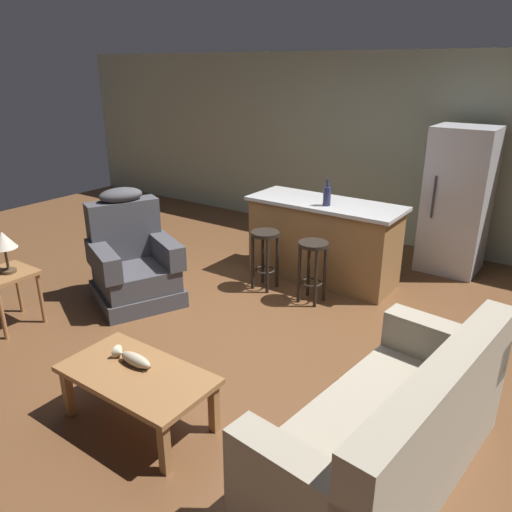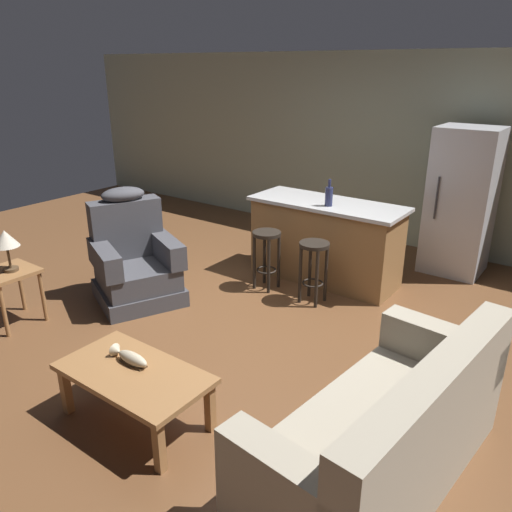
{
  "view_description": "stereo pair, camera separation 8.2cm",
  "coord_description": "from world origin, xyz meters",
  "px_view_note": "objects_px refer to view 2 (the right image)",
  "views": [
    {
      "loc": [
        2.56,
        -3.64,
        2.42
      ],
      "look_at": [
        0.05,
        -0.1,
        0.75
      ],
      "focal_mm": 35.0,
      "sensor_mm": 36.0,
      "label": 1
    },
    {
      "loc": [
        2.62,
        -3.59,
        2.42
      ],
      "look_at": [
        0.05,
        -0.1,
        0.75
      ],
      "focal_mm": 35.0,
      "sensor_mm": 36.0,
      "label": 2
    }
  ],
  "objects_px": {
    "end_table": "(9,280)",
    "kitchen_island": "(325,241)",
    "refrigerator": "(461,202)",
    "bottle_tall_green": "(329,196)",
    "bar_stool_right": "(314,261)",
    "fish_figurine": "(130,357)",
    "couch": "(387,435)",
    "table_lamp": "(6,241)",
    "coffee_table": "(134,378)",
    "recliner_near_lamp": "(134,262)",
    "bar_stool_left": "(267,249)"
  },
  "relations": [
    {
      "from": "end_table",
      "to": "kitchen_island",
      "type": "distance_m",
      "value": 3.4
    },
    {
      "from": "refrigerator",
      "to": "bottle_tall_green",
      "type": "distance_m",
      "value": 1.73
    },
    {
      "from": "bar_stool_right",
      "to": "bottle_tall_green",
      "type": "distance_m",
      "value": 0.78
    },
    {
      "from": "fish_figurine",
      "to": "bottle_tall_green",
      "type": "xyz_separation_m",
      "value": [
        0.01,
        2.87,
        0.6
      ]
    },
    {
      "from": "refrigerator",
      "to": "bottle_tall_green",
      "type": "height_order",
      "value": "refrigerator"
    },
    {
      "from": "couch",
      "to": "kitchen_island",
      "type": "height_order",
      "value": "kitchen_island"
    },
    {
      "from": "table_lamp",
      "to": "bar_stool_right",
      "type": "distance_m",
      "value": 3.04
    },
    {
      "from": "table_lamp",
      "to": "kitchen_island",
      "type": "distance_m",
      "value": 3.39
    },
    {
      "from": "fish_figurine",
      "to": "coffee_table",
      "type": "bearing_deg",
      "value": -30.33
    },
    {
      "from": "end_table",
      "to": "bar_stool_right",
      "type": "relative_size",
      "value": 0.82
    },
    {
      "from": "coffee_table",
      "to": "bar_stool_right",
      "type": "xyz_separation_m",
      "value": [
        0.03,
        2.44,
        0.11
      ]
    },
    {
      "from": "coffee_table",
      "to": "bottle_tall_green",
      "type": "height_order",
      "value": "bottle_tall_green"
    },
    {
      "from": "recliner_near_lamp",
      "to": "bar_stool_right",
      "type": "distance_m",
      "value": 1.93
    },
    {
      "from": "couch",
      "to": "bar_stool_left",
      "type": "distance_m",
      "value": 2.94
    },
    {
      "from": "refrigerator",
      "to": "kitchen_island",
      "type": "bearing_deg",
      "value": -134.14
    },
    {
      "from": "coffee_table",
      "to": "recliner_near_lamp",
      "type": "distance_m",
      "value": 2.11
    },
    {
      "from": "bar_stool_left",
      "to": "end_table",
      "type": "bearing_deg",
      "value": -125.45
    },
    {
      "from": "kitchen_island",
      "to": "refrigerator",
      "type": "height_order",
      "value": "refrigerator"
    },
    {
      "from": "recliner_near_lamp",
      "to": "refrigerator",
      "type": "xyz_separation_m",
      "value": [
        2.57,
        2.89,
        0.46
      ]
    },
    {
      "from": "bar_stool_left",
      "to": "bar_stool_right",
      "type": "xyz_separation_m",
      "value": [
        0.61,
        0.0,
        0.0
      ]
    },
    {
      "from": "fish_figurine",
      "to": "table_lamp",
      "type": "xyz_separation_m",
      "value": [
        -1.98,
        0.24,
        0.41
      ]
    },
    {
      "from": "table_lamp",
      "to": "bottle_tall_green",
      "type": "height_order",
      "value": "bottle_tall_green"
    },
    {
      "from": "table_lamp",
      "to": "refrigerator",
      "type": "distance_m",
      "value": 5.02
    },
    {
      "from": "recliner_near_lamp",
      "to": "refrigerator",
      "type": "height_order",
      "value": "refrigerator"
    },
    {
      "from": "end_table",
      "to": "refrigerator",
      "type": "xyz_separation_m",
      "value": [
        3.1,
        3.99,
        0.42
      ]
    },
    {
      "from": "end_table",
      "to": "refrigerator",
      "type": "height_order",
      "value": "refrigerator"
    },
    {
      "from": "kitchen_island",
      "to": "bar_stool_right",
      "type": "relative_size",
      "value": 2.65
    },
    {
      "from": "kitchen_island",
      "to": "bar_stool_left",
      "type": "distance_m",
      "value": 0.75
    },
    {
      "from": "fish_figurine",
      "to": "table_lamp",
      "type": "relative_size",
      "value": 0.83
    },
    {
      "from": "coffee_table",
      "to": "bottle_tall_green",
      "type": "bearing_deg",
      "value": 91.72
    },
    {
      "from": "end_table",
      "to": "bottle_tall_green",
      "type": "xyz_separation_m",
      "value": [
        2.03,
        2.65,
        0.6
      ]
    },
    {
      "from": "bottle_tall_green",
      "to": "recliner_near_lamp",
      "type": "bearing_deg",
      "value": -134.17
    },
    {
      "from": "couch",
      "to": "refrigerator",
      "type": "relative_size",
      "value": 1.12
    },
    {
      "from": "coffee_table",
      "to": "kitchen_island",
      "type": "bearing_deg",
      "value": 93.34
    },
    {
      "from": "bar_stool_right",
      "to": "recliner_near_lamp",
      "type": "bearing_deg",
      "value": -146.89
    },
    {
      "from": "couch",
      "to": "bar_stool_left",
      "type": "bearing_deg",
      "value": -34.5
    },
    {
      "from": "fish_figurine",
      "to": "recliner_near_lamp",
      "type": "bearing_deg",
      "value": 138.29
    },
    {
      "from": "recliner_near_lamp",
      "to": "kitchen_island",
      "type": "bearing_deg",
      "value": 74.73
    },
    {
      "from": "fish_figurine",
      "to": "bar_stool_right",
      "type": "height_order",
      "value": "bar_stool_right"
    },
    {
      "from": "table_lamp",
      "to": "bottle_tall_green",
      "type": "bearing_deg",
      "value": 52.75
    },
    {
      "from": "recliner_near_lamp",
      "to": "bar_stool_left",
      "type": "distance_m",
      "value": 1.46
    },
    {
      "from": "couch",
      "to": "refrigerator",
      "type": "bearing_deg",
      "value": -73.87
    },
    {
      "from": "fish_figurine",
      "to": "recliner_near_lamp",
      "type": "relative_size",
      "value": 0.28
    },
    {
      "from": "kitchen_island",
      "to": "bar_stool_right",
      "type": "bearing_deg",
      "value": -71.56
    },
    {
      "from": "table_lamp",
      "to": "bar_stool_left",
      "type": "distance_m",
      "value": 2.65
    },
    {
      "from": "recliner_near_lamp",
      "to": "kitchen_island",
      "type": "relative_size",
      "value": 0.67
    },
    {
      "from": "fish_figurine",
      "to": "recliner_near_lamp",
      "type": "distance_m",
      "value": 1.99
    },
    {
      "from": "recliner_near_lamp",
      "to": "kitchen_island",
      "type": "distance_m",
      "value": 2.2
    },
    {
      "from": "coffee_table",
      "to": "fish_figurine",
      "type": "bearing_deg",
      "value": 149.67
    },
    {
      "from": "recliner_near_lamp",
      "to": "refrigerator",
      "type": "relative_size",
      "value": 0.68
    }
  ]
}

